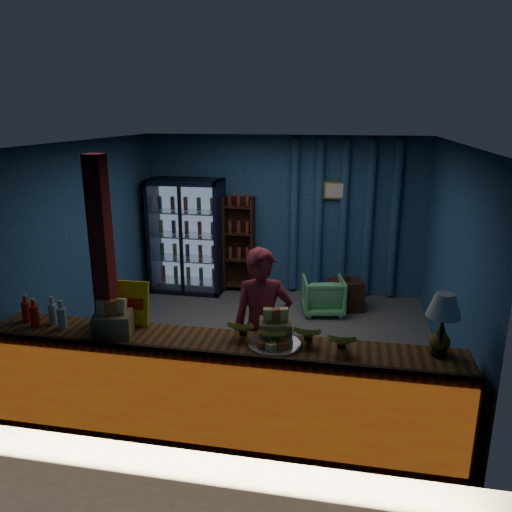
{
  "coord_description": "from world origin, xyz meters",
  "views": [
    {
      "loc": [
        1.13,
        -5.86,
        2.93
      ],
      "look_at": [
        0.02,
        -0.2,
        1.27
      ],
      "focal_mm": 35.0,
      "sensor_mm": 36.0,
      "label": 1
    }
  ],
  "objects_px": {
    "pastry_tray": "(274,343)",
    "green_chair": "(323,295)",
    "table_lamp": "(444,308)",
    "shopkeeper": "(262,328)"
  },
  "relations": [
    {
      "from": "pastry_tray",
      "to": "green_chair",
      "type": "bearing_deg",
      "value": 85.41
    },
    {
      "from": "green_chair",
      "to": "pastry_tray",
      "type": "height_order",
      "value": "pastry_tray"
    },
    {
      "from": "pastry_tray",
      "to": "table_lamp",
      "type": "xyz_separation_m",
      "value": [
        1.4,
        0.07,
        0.41
      ]
    },
    {
      "from": "shopkeeper",
      "to": "pastry_tray",
      "type": "xyz_separation_m",
      "value": [
        0.22,
        -0.6,
        0.14
      ]
    },
    {
      "from": "shopkeeper",
      "to": "pastry_tray",
      "type": "bearing_deg",
      "value": -84.72
    },
    {
      "from": "shopkeeper",
      "to": "table_lamp",
      "type": "height_order",
      "value": "shopkeeper"
    },
    {
      "from": "green_chair",
      "to": "pastry_tray",
      "type": "relative_size",
      "value": 1.29
    },
    {
      "from": "pastry_tray",
      "to": "table_lamp",
      "type": "height_order",
      "value": "table_lamp"
    },
    {
      "from": "pastry_tray",
      "to": "shopkeeper",
      "type": "bearing_deg",
      "value": 110.08
    },
    {
      "from": "green_chair",
      "to": "pastry_tray",
      "type": "xyz_separation_m",
      "value": [
        -0.25,
        -3.15,
        0.7
      ]
    }
  ]
}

